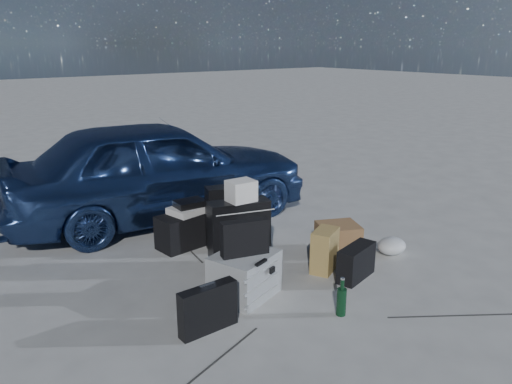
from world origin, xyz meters
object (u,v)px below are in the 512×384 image
pelican_case (245,275)px  suitcase_right (239,235)px  duffel_bag (190,229)px  cardboard_box (338,238)px  briefcase (208,309)px  car (158,169)px  green_bottle (342,297)px  suitcase_left (232,217)px

pelican_case → suitcase_right: (0.28, 0.45, 0.15)m
pelican_case → duffel_bag: pelican_case is taller
duffel_bag → cardboard_box: 1.55m
suitcase_right → cardboard_box: 1.09m
suitcase_right → duffel_bag: 0.82m
briefcase → car: bearing=70.0°
cardboard_box → green_bottle: 1.25m
cardboard_box → car: bearing=114.1°
car → pelican_case: bearing=178.6°
cardboard_box → green_bottle: bearing=-135.7°
pelican_case → green_bottle: size_ratio=1.70×
briefcase → cardboard_box: size_ratio=1.16×
suitcase_right → cardboard_box: suitcase_right is taller
cardboard_box → green_bottle: size_ratio=1.30×
car → green_bottle: (0.03, -2.95, -0.46)m
suitcase_left → green_bottle: suitcase_left is taller
duffel_bag → cardboard_box: size_ratio=1.78×
green_bottle → briefcase: bearing=154.3°
pelican_case → suitcase_right: suitcase_right is taller
car → suitcase_left: bearing=-165.7°
suitcase_left → car: bearing=115.1°
briefcase → green_bottle: bearing=-25.6°
car → duffel_bag: size_ratio=5.06×
car → briefcase: size_ratio=7.76×
green_bottle → duffel_bag: bearing=95.4°
pelican_case → cardboard_box: size_ratio=1.30×
briefcase → duffel_bag: (0.76, 1.53, -0.00)m
car → briefcase: car is taller
cardboard_box → briefcase: bearing=-167.1°
suitcase_right → cardboard_box: (1.03, -0.30, -0.19)m
pelican_case → briefcase: bearing=-170.9°
car → green_bottle: bearing=-171.2°
pelican_case → suitcase_right: 0.55m
car → suitcase_right: 1.80m
briefcase → suitcase_left: size_ratio=0.69×
car → cardboard_box: 2.32m
suitcase_right → duffel_bag: bearing=111.5°
car → suitcase_right: car is taller
briefcase → suitcase_right: 1.10m
suitcase_left → green_bottle: (-0.11, -1.63, -0.18)m
pelican_case → suitcase_right: size_ratio=0.77×
green_bottle → cardboard_box: bearing=44.3°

